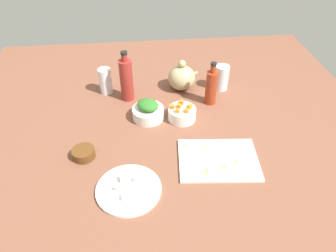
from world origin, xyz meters
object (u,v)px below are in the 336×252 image
(drinking_glass_1, at_px, (222,78))
(cutting_board, at_px, (218,160))
(bowl_small_side, at_px, (84,153))
(bowl_greens, at_px, (148,113))
(bowl_carrots, at_px, (182,114))
(plate_tofu, at_px, (129,189))
(drinking_glass_0, at_px, (105,81))
(teapot, at_px, (182,77))
(bottle_0, at_px, (126,79))
(bottle_1, at_px, (211,87))

(drinking_glass_1, bearing_deg, cutting_board, -104.04)
(cutting_board, distance_m, bowl_small_side, 0.53)
(bowl_small_side, bearing_deg, drinking_glass_1, 33.67)
(bowl_greens, xyz_separation_m, bowl_carrots, (0.15, -0.02, 0.00))
(bowl_carrots, relative_size, bowl_small_side, 1.41)
(plate_tofu, bearing_deg, drinking_glass_0, 99.21)
(cutting_board, height_order, teapot, teapot)
(plate_tofu, relative_size, drinking_glass_0, 1.77)
(bowl_small_side, relative_size, drinking_glass_1, 0.70)
(bowl_carrots, distance_m, drinking_glass_0, 0.43)
(cutting_board, distance_m, teapot, 0.54)
(cutting_board, relative_size, plate_tofu, 1.32)
(bowl_greens, distance_m, drinking_glass_0, 0.31)
(teapot, relative_size, bottle_0, 0.64)
(bowl_small_side, distance_m, bottle_0, 0.44)
(bowl_carrots, bearing_deg, cutting_board, -69.14)
(bowl_carrots, bearing_deg, bowl_greens, 171.13)
(bottle_0, height_order, bottle_1, bottle_0)
(drinking_glass_1, bearing_deg, drinking_glass_0, 177.60)
(cutting_board, height_order, bottle_1, bottle_1)
(bowl_small_side, height_order, drinking_glass_1, drinking_glass_1)
(plate_tofu, bearing_deg, drinking_glass_1, 52.52)
(bowl_carrots, bearing_deg, plate_tofu, -121.99)
(bowl_small_side, height_order, drinking_glass_0, drinking_glass_0)
(plate_tofu, distance_m, drinking_glass_1, 0.79)
(bowl_greens, relative_size, drinking_glass_1, 1.12)
(cutting_board, height_order, drinking_glass_0, drinking_glass_0)
(bowl_carrots, xyz_separation_m, drinking_glass_0, (-0.35, 0.26, 0.04))
(bowl_greens, xyz_separation_m, drinking_glass_0, (-0.20, 0.23, 0.04))
(drinking_glass_0, height_order, drinking_glass_1, drinking_glass_0)
(teapot, relative_size, bottle_1, 0.75)
(bowl_small_side, relative_size, bottle_1, 0.42)
(cutting_board, relative_size, teapot, 1.92)
(bowl_greens, relative_size, bottle_0, 0.57)
(bowl_greens, distance_m, bowl_carrots, 0.15)
(teapot, distance_m, drinking_glass_1, 0.20)
(plate_tofu, distance_m, bowl_carrots, 0.46)
(drinking_glass_1, bearing_deg, plate_tofu, -127.48)
(cutting_board, relative_size, drinking_glass_0, 2.33)
(bottle_0, bearing_deg, bowl_carrots, -37.99)
(bowl_greens, distance_m, bowl_small_side, 0.35)
(bowl_small_side, xyz_separation_m, bottle_1, (0.57, 0.32, 0.07))
(teapot, bearing_deg, drinking_glass_0, 179.37)
(bowl_small_side, height_order, bottle_1, bottle_1)
(bowl_greens, xyz_separation_m, bottle_1, (0.30, 0.09, 0.06))
(bottle_0, bearing_deg, plate_tofu, -90.18)
(teapot, bearing_deg, bowl_small_side, -134.81)
(bowl_greens, bearing_deg, bowl_carrots, -8.87)
(drinking_glass_1, bearing_deg, bowl_carrots, -135.18)
(bowl_carrots, distance_m, teapot, 0.26)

